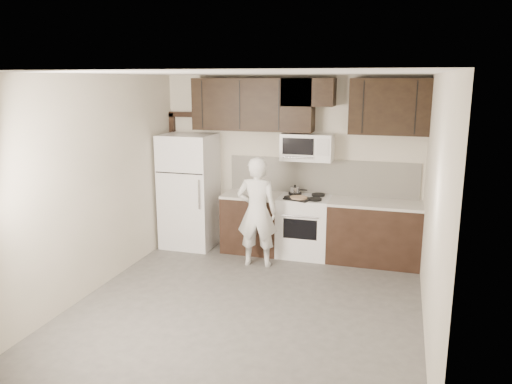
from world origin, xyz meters
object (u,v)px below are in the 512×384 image
at_px(microwave, 307,147).
at_px(refrigerator, 189,191).
at_px(stove, 304,226).
at_px(person, 257,212).

distance_m(microwave, refrigerator, 2.00).
xyz_separation_m(stove, microwave, (-0.00, 0.12, 1.19)).
bearing_deg(person, refrigerator, -28.80).
xyz_separation_m(stove, refrigerator, (-1.85, -0.05, 0.44)).
relative_size(refrigerator, person, 1.13).
xyz_separation_m(microwave, refrigerator, (-1.85, -0.17, -0.75)).
bearing_deg(microwave, person, -128.55).
bearing_deg(stove, refrigerator, -178.49).
bearing_deg(microwave, stove, -89.90).
xyz_separation_m(microwave, person, (-0.57, -0.71, -0.86)).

